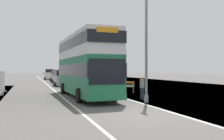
{
  "coord_description": "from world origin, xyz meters",
  "views": [
    {
      "loc": [
        -5.21,
        -11.8,
        2.26
      ],
      "look_at": [
        0.51,
        5.82,
        2.2
      ],
      "focal_mm": 41.29,
      "sensor_mm": 36.0,
      "label": 1
    }
  ],
  "objects_px": {
    "double_decker_bus": "(85,65)",
    "car_receding_mid": "(58,77)",
    "car_far_side": "(49,75)",
    "pedestrian_at_kerb": "(142,88)",
    "car_receding_far": "(56,76)",
    "roadworks_barrier": "(126,86)",
    "car_oncoming_near": "(61,79)",
    "lamppost_foreground": "(146,38)"
  },
  "relations": [
    {
      "from": "double_decker_bus",
      "to": "car_receding_mid",
      "type": "bearing_deg",
      "value": 89.16
    },
    {
      "from": "car_receding_mid",
      "to": "car_far_side",
      "type": "bearing_deg",
      "value": 91.81
    },
    {
      "from": "car_receding_mid",
      "to": "pedestrian_at_kerb",
      "type": "relative_size",
      "value": 2.65
    },
    {
      "from": "double_decker_bus",
      "to": "car_receding_far",
      "type": "relative_size",
      "value": 2.78
    },
    {
      "from": "roadworks_barrier",
      "to": "car_oncoming_near",
      "type": "height_order",
      "value": "car_oncoming_near"
    },
    {
      "from": "roadworks_barrier",
      "to": "car_oncoming_near",
      "type": "xyz_separation_m",
      "value": [
        -4.48,
        12.4,
        0.3
      ]
    },
    {
      "from": "roadworks_barrier",
      "to": "car_receding_far",
      "type": "relative_size",
      "value": 0.4
    },
    {
      "from": "car_receding_far",
      "to": "double_decker_bus",
      "type": "bearing_deg",
      "value": -91.21
    },
    {
      "from": "car_receding_mid",
      "to": "pedestrian_at_kerb",
      "type": "distance_m",
      "value": 26.0
    },
    {
      "from": "car_receding_far",
      "to": "pedestrian_at_kerb",
      "type": "relative_size",
      "value": 2.45
    },
    {
      "from": "pedestrian_at_kerb",
      "to": "roadworks_barrier",
      "type": "bearing_deg",
      "value": 83.05
    },
    {
      "from": "lamppost_foreground",
      "to": "pedestrian_at_kerb",
      "type": "height_order",
      "value": "lamppost_foreground"
    },
    {
      "from": "lamppost_foreground",
      "to": "pedestrian_at_kerb",
      "type": "distance_m",
      "value": 3.99
    },
    {
      "from": "lamppost_foreground",
      "to": "car_far_side",
      "type": "height_order",
      "value": "lamppost_foreground"
    },
    {
      "from": "lamppost_foreground",
      "to": "car_far_side",
      "type": "xyz_separation_m",
      "value": [
        -3.29,
        41.23,
        -3.28
      ]
    },
    {
      "from": "car_receding_mid",
      "to": "car_oncoming_near",
      "type": "bearing_deg",
      "value": -93.2
    },
    {
      "from": "double_decker_bus",
      "to": "roadworks_barrier",
      "type": "distance_m",
      "value": 5.18
    },
    {
      "from": "double_decker_bus",
      "to": "car_oncoming_near",
      "type": "bearing_deg",
      "value": 90.53
    },
    {
      "from": "pedestrian_at_kerb",
      "to": "double_decker_bus",
      "type": "bearing_deg",
      "value": 141.55
    },
    {
      "from": "lamppost_foreground",
      "to": "pedestrian_at_kerb",
      "type": "xyz_separation_m",
      "value": [
        0.54,
        1.84,
        -3.5
      ]
    },
    {
      "from": "pedestrian_at_kerb",
      "to": "car_oncoming_near",
      "type": "bearing_deg",
      "value": 102.52
    },
    {
      "from": "lamppost_foreground",
      "to": "car_oncoming_near",
      "type": "distance_m",
      "value": 19.84
    },
    {
      "from": "car_oncoming_near",
      "to": "car_far_side",
      "type": "xyz_separation_m",
      "value": [
        0.04,
        21.96,
        0.09
      ]
    },
    {
      "from": "pedestrian_at_kerb",
      "to": "lamppost_foreground",
      "type": "bearing_deg",
      "value": -106.29
    },
    {
      "from": "car_oncoming_near",
      "to": "roadworks_barrier",
      "type": "bearing_deg",
      "value": -70.14
    },
    {
      "from": "car_oncoming_near",
      "to": "pedestrian_at_kerb",
      "type": "distance_m",
      "value": 17.85
    },
    {
      "from": "double_decker_bus",
      "to": "car_far_side",
      "type": "bearing_deg",
      "value": 90.15
    },
    {
      "from": "car_oncoming_near",
      "to": "pedestrian_at_kerb",
      "type": "height_order",
      "value": "car_oncoming_near"
    },
    {
      "from": "roadworks_barrier",
      "to": "pedestrian_at_kerb",
      "type": "distance_m",
      "value": 5.06
    },
    {
      "from": "double_decker_bus",
      "to": "car_far_side",
      "type": "xyz_separation_m",
      "value": [
        -0.1,
        36.42,
        -1.55
      ]
    },
    {
      "from": "lamppost_foreground",
      "to": "roadworks_barrier",
      "type": "height_order",
      "value": "lamppost_foreground"
    },
    {
      "from": "car_receding_far",
      "to": "lamppost_foreground",
      "type": "bearing_deg",
      "value": -85.8
    },
    {
      "from": "car_oncoming_near",
      "to": "car_receding_far",
      "type": "xyz_separation_m",
      "value": [
        0.77,
        15.65,
        0.02
      ]
    },
    {
      "from": "car_far_side",
      "to": "pedestrian_at_kerb",
      "type": "height_order",
      "value": "car_far_side"
    },
    {
      "from": "roadworks_barrier",
      "to": "double_decker_bus",
      "type": "bearing_deg",
      "value": -154.71
    },
    {
      "from": "car_receding_far",
      "to": "pedestrian_at_kerb",
      "type": "bearing_deg",
      "value": -84.65
    },
    {
      "from": "double_decker_bus",
      "to": "car_receding_far",
      "type": "height_order",
      "value": "double_decker_bus"
    },
    {
      "from": "car_receding_mid",
      "to": "car_far_side",
      "type": "distance_m",
      "value": 13.62
    },
    {
      "from": "car_receding_far",
      "to": "pedestrian_at_kerb",
      "type": "distance_m",
      "value": 33.22
    },
    {
      "from": "double_decker_bus",
      "to": "lamppost_foreground",
      "type": "bearing_deg",
      "value": -56.37
    },
    {
      "from": "roadworks_barrier",
      "to": "car_receding_far",
      "type": "xyz_separation_m",
      "value": [
        -3.71,
        28.06,
        0.32
      ]
    },
    {
      "from": "car_oncoming_near",
      "to": "car_receding_mid",
      "type": "xyz_separation_m",
      "value": [
        0.47,
        8.35,
        0.0
      ]
    }
  ]
}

